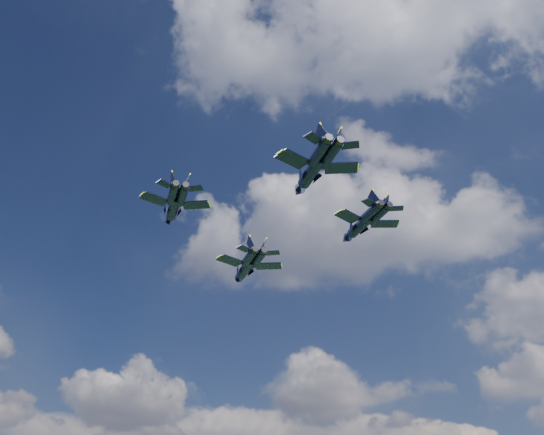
{
  "coord_description": "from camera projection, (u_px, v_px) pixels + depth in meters",
  "views": [
    {
      "loc": [
        21.3,
        -79.67,
        11.95
      ],
      "look_at": [
        -5.59,
        8.04,
        63.88
      ],
      "focal_mm": 40.0,
      "sensor_mm": 36.0,
      "label": 1
    }
  ],
  "objects": [
    {
      "name": "jet_left",
      "position": [
        173.0,
        209.0,
        103.27
      ],
      "size": [
        11.67,
        14.81,
        3.68
      ],
      "rotation": [
        0.0,
        0.0,
        0.58
      ],
      "color": "black"
    },
    {
      "name": "jet_lead",
      "position": [
        245.0,
        269.0,
        119.87
      ],
      "size": [
        13.56,
        16.48,
        4.14
      ],
      "rotation": [
        0.0,
        0.0,
        0.62
      ],
      "color": "black"
    },
    {
      "name": "jet_right",
      "position": [
        359.0,
        226.0,
        111.34
      ],
      "size": [
        13.64,
        15.51,
        3.99
      ],
      "rotation": [
        0.0,
        0.0,
        0.68
      ],
      "color": "black"
    },
    {
      "name": "jet_slot",
      "position": [
        311.0,
        173.0,
        90.23
      ],
      "size": [
        12.94,
        15.94,
        3.99
      ],
      "rotation": [
        0.0,
        0.0,
        0.61
      ],
      "color": "black"
    }
  ]
}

